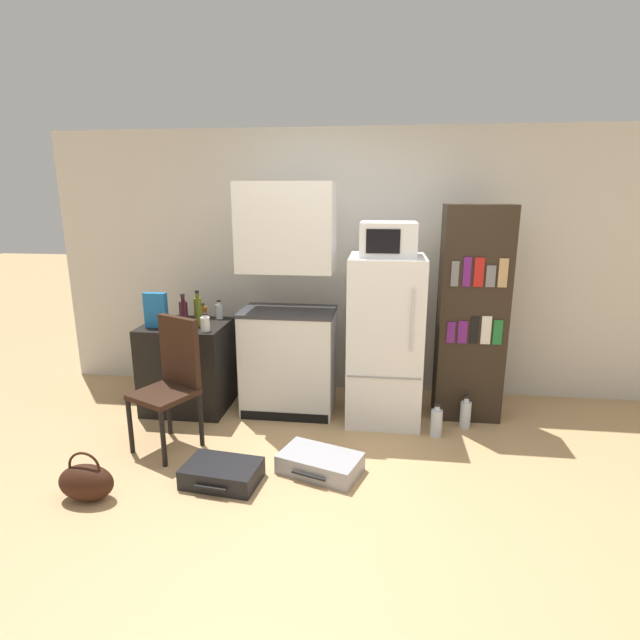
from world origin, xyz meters
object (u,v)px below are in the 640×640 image
Objects in this scene: bottle_wine_dark at (184,314)px; side_table at (188,366)px; bottle_olive_oil at (198,311)px; chair at (173,374)px; refrigerator at (385,340)px; bottle_ketchup_red at (164,314)px; bottle_milk_white at (205,324)px; microwave at (388,239)px; water_bottle_middle at (436,422)px; bookshelf at (472,315)px; bottle_clear_short at (219,311)px; suitcase_small_flat at (222,473)px; water_bottle_front at (465,414)px; cereal_box at (156,310)px; suitcase_large_flat at (320,463)px; kitchen_hutch at (288,309)px; handbag at (86,482)px; bottle_amber_beer at (203,313)px.

side_table is at bearing 111.04° from bottle_wine_dark.
bottle_olive_oil reaches higher than chair.
refrigerator reaches higher than bottle_olive_oil.
side_table is 2.57× the size of bottle_wine_dark.
bottle_olive_oil is 1.79× the size of bottle_ketchup_red.
microwave is at bearing 7.76° from bottle_milk_white.
bottle_wine_dark reaches higher than chair.
water_bottle_middle is at bearing -7.89° from side_table.
bookshelf is 2.69m from bottle_ketchup_red.
bottle_clear_short is (0.24, 0.23, 0.47)m from side_table.
bottle_milk_white is at bearing -172.24° from microwave.
bottle_wine_dark is at bearing 128.27° from suitcase_small_flat.
bottle_wine_dark is 1.07× the size of water_bottle_front.
suitcase_small_flat is at bearing -59.73° from side_table.
bottle_olive_oil is at bearing -16.66° from bottle_ketchup_red.
water_bottle_front is (1.76, 1.05, 0.05)m from suitcase_small_flat.
chair reaches higher than bottle_clear_short.
bottle_milk_white is 0.53× the size of water_bottle_middle.
bottle_olive_oil is at bearing -18.92° from side_table.
bottle_olive_oil is 0.35m from cereal_box.
microwave is 0.71× the size of suitcase_large_flat.
water_bottle_middle is at bearing -35.20° from microwave.
kitchen_hutch is at bearing 69.98° from chair.
cereal_box is 0.30× the size of chair.
microwave is 1.59m from water_bottle_front.
bottle_clear_short is (-1.51, 0.23, -0.69)m from microwave.
microwave is (0.84, -0.05, 0.62)m from kitchen_hutch.
bottle_milk_white is 0.15× the size of chair.
bottle_milk_white is 0.43m from bottle_clear_short.
water_bottle_front is (1.12, 0.84, 0.05)m from suitcase_large_flat.
kitchen_hutch is 0.88m from bottle_wine_dark.
chair is (-0.75, -0.74, -0.35)m from kitchen_hutch.
bottle_wine_dark reaches higher than handbag.
water_bottle_front is (2.55, 1.35, -0.00)m from handbag.
bottle_ketchup_red is at bearing 94.62° from cereal_box.
chair reaches higher than handbag.
suitcase_large_flat is (1.16, -0.26, -0.51)m from chair.
cereal_box is 2.52m from water_bottle_middle.
cereal_box reaches higher than handbag.
side_table is at bearing 142.15° from bottle_milk_white.
bottle_amber_beer is 0.16× the size of chair.
kitchen_hutch is at bearing 55.76° from handbag.
microwave reaches higher than suitcase_small_flat.
refrigerator is 8.20× the size of bottle_clear_short.
handbag is at bearing -124.24° from kitchen_hutch.
water_bottle_front is at bearing 55.34° from suitcase_large_flat.
bottle_milk_white is at bearing -28.74° from bottle_ketchup_red.
refrigerator is 1.51m from bottle_milk_white.
bottle_amber_beer is at bearing 81.89° from handbag.
microwave reaches higher than refrigerator.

